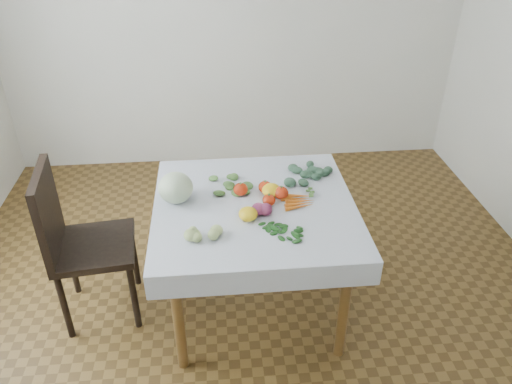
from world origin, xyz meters
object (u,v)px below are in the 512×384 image
at_px(chair, 75,236).
at_px(cabbage, 176,188).
at_px(carrot_bunch, 299,201).
at_px(table, 255,219).
at_px(heirloom_back, 271,190).

bearing_deg(chair, cabbage, 3.57).
height_order(cabbage, carrot_bunch, cabbage).
xyz_separation_m(table, heirloom_back, (0.10, 0.08, 0.14)).
bearing_deg(table, carrot_bunch, -3.35).
bearing_deg(table, cabbage, 170.30).
xyz_separation_m(table, chair, (-1.03, 0.04, -0.08)).
distance_m(table, cabbage, 0.48).
distance_m(chair, cabbage, 0.65).
relative_size(chair, carrot_bunch, 5.81).
distance_m(table, carrot_bunch, 0.28).
height_order(table, chair, chair).
bearing_deg(heirloom_back, table, -142.86).
relative_size(chair, cabbage, 5.17).
distance_m(cabbage, carrot_bunch, 0.70).
bearing_deg(table, heirloom_back, 37.14).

